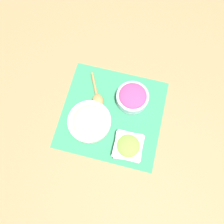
{
  "coord_description": "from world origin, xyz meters",
  "views": [
    {
      "loc": [
        -0.07,
        0.28,
        0.97
      ],
      "look_at": [
        0.0,
        0.0,
        0.03
      ],
      "focal_mm": 35.0,
      "sensor_mm": 36.0,
      "label": 1
    }
  ],
  "objects_px": {
    "onion_bowl": "(132,97)",
    "cucumber_bowl": "(89,121)",
    "wooden_spoon": "(97,98)",
    "lettuce_bowl": "(128,146)"
  },
  "relations": [
    {
      "from": "onion_bowl",
      "to": "cucumber_bowl",
      "type": "height_order",
      "value": "onion_bowl"
    },
    {
      "from": "onion_bowl",
      "to": "cucumber_bowl",
      "type": "distance_m",
      "value": 0.22
    },
    {
      "from": "cucumber_bowl",
      "to": "wooden_spoon",
      "type": "bearing_deg",
      "value": -90.7
    },
    {
      "from": "onion_bowl",
      "to": "wooden_spoon",
      "type": "bearing_deg",
      "value": 11.59
    },
    {
      "from": "onion_bowl",
      "to": "wooden_spoon",
      "type": "relative_size",
      "value": 0.84
    },
    {
      "from": "onion_bowl",
      "to": "lettuce_bowl",
      "type": "bearing_deg",
      "value": 98.05
    },
    {
      "from": "cucumber_bowl",
      "to": "wooden_spoon",
      "type": "height_order",
      "value": "cucumber_bowl"
    },
    {
      "from": "cucumber_bowl",
      "to": "wooden_spoon",
      "type": "xyz_separation_m",
      "value": [
        -0.0,
        -0.12,
        -0.02
      ]
    },
    {
      "from": "onion_bowl",
      "to": "lettuce_bowl",
      "type": "distance_m",
      "value": 0.22
    },
    {
      "from": "lettuce_bowl",
      "to": "wooden_spoon",
      "type": "height_order",
      "value": "lettuce_bowl"
    }
  ]
}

